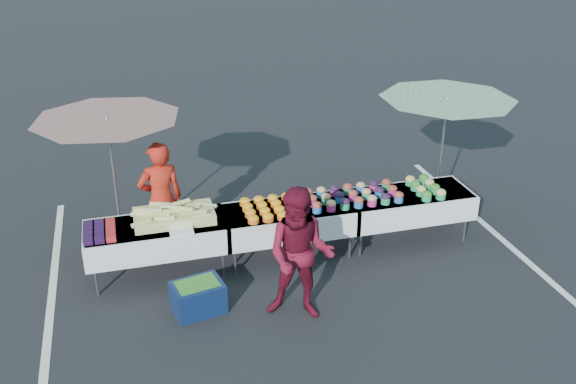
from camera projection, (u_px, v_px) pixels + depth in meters
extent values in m
plane|color=black|center=(288.00, 255.00, 9.15)|extent=(80.00, 80.00, 0.00)
cube|color=silver|center=(53.00, 289.00, 8.39)|extent=(0.10, 5.00, 0.00)
cube|color=silver|center=(487.00, 226.00, 9.91)|extent=(0.10, 5.00, 0.00)
cube|color=white|center=(156.00, 226.00, 8.41)|extent=(1.80, 0.75, 0.04)
cube|color=white|center=(157.00, 237.00, 8.48)|extent=(1.86, 0.81, 0.36)
cylinder|color=slate|center=(97.00, 282.00, 8.19)|extent=(0.04, 0.04, 0.39)
cylinder|color=slate|center=(96.00, 258.00, 8.70)|extent=(0.04, 0.04, 0.39)
cylinder|color=slate|center=(223.00, 264.00, 8.58)|extent=(0.04, 0.04, 0.39)
cylinder|color=slate|center=(216.00, 242.00, 9.09)|extent=(0.04, 0.04, 0.39)
cube|color=white|center=(288.00, 210.00, 8.84)|extent=(1.80, 0.75, 0.04)
cube|color=white|center=(288.00, 220.00, 8.91)|extent=(1.86, 0.81, 0.36)
cylinder|color=slate|center=(235.00, 262.00, 8.62)|extent=(0.04, 0.04, 0.39)
cylinder|color=slate|center=(227.00, 241.00, 9.13)|extent=(0.04, 0.04, 0.39)
cylinder|color=slate|center=(350.00, 246.00, 9.01)|extent=(0.04, 0.04, 0.39)
cylinder|color=slate|center=(336.00, 226.00, 9.52)|extent=(0.04, 0.04, 0.39)
cube|color=white|center=(408.00, 195.00, 9.27)|extent=(1.80, 0.75, 0.04)
cube|color=white|center=(407.00, 204.00, 9.33)|extent=(1.86, 0.81, 0.36)
cylinder|color=slate|center=(360.00, 244.00, 9.04)|extent=(0.04, 0.04, 0.39)
cylinder|color=slate|center=(346.00, 225.00, 9.56)|extent=(0.04, 0.04, 0.39)
cylinder|color=slate|center=(465.00, 229.00, 9.44)|extent=(0.04, 0.04, 0.39)
cylinder|color=slate|center=(446.00, 211.00, 9.95)|extent=(0.04, 0.04, 0.39)
cube|color=black|center=(88.00, 241.00, 7.94)|extent=(0.12, 0.12, 0.08)
cube|color=black|center=(88.00, 235.00, 8.07)|extent=(0.12, 0.12, 0.08)
cube|color=black|center=(88.00, 230.00, 8.19)|extent=(0.12, 0.12, 0.08)
cube|color=black|center=(88.00, 225.00, 8.31)|extent=(0.12, 0.12, 0.08)
cube|color=black|center=(100.00, 239.00, 7.98)|extent=(0.12, 0.12, 0.08)
cube|color=black|center=(99.00, 234.00, 8.10)|extent=(0.12, 0.12, 0.08)
cube|color=black|center=(99.00, 229.00, 8.22)|extent=(0.12, 0.12, 0.08)
cube|color=black|center=(99.00, 224.00, 8.34)|extent=(0.12, 0.12, 0.08)
cube|color=#9F2311|center=(111.00, 238.00, 8.01)|extent=(0.12, 0.12, 0.08)
cube|color=#9F2311|center=(111.00, 233.00, 8.13)|extent=(0.12, 0.12, 0.08)
cube|color=#9F2311|center=(111.00, 227.00, 8.25)|extent=(0.12, 0.12, 0.08)
cube|color=#9F2311|center=(110.00, 222.00, 8.38)|extent=(0.12, 0.12, 0.08)
cube|color=#A9B05A|center=(174.00, 216.00, 8.47)|extent=(1.05, 0.55, 0.14)
cylinder|color=#A9B05A|center=(195.00, 206.00, 8.66)|extent=(0.27, 0.09, 0.10)
cylinder|color=#A9B05A|center=(144.00, 211.00, 8.38)|extent=(0.27, 0.14, 0.07)
cylinder|color=#A9B05A|center=(183.00, 209.00, 8.34)|extent=(0.27, 0.14, 0.09)
cylinder|color=#A9B05A|center=(141.00, 216.00, 8.38)|extent=(0.27, 0.15, 0.10)
cylinder|color=#A9B05A|center=(160.00, 213.00, 8.34)|extent=(0.27, 0.15, 0.08)
cylinder|color=#A9B05A|center=(170.00, 207.00, 8.44)|extent=(0.27, 0.10, 0.10)
cylinder|color=#A9B05A|center=(171.00, 211.00, 8.34)|extent=(0.27, 0.07, 0.08)
cylinder|color=#A9B05A|center=(165.00, 219.00, 8.25)|extent=(0.27, 0.14, 0.09)
cylinder|color=#A9B05A|center=(160.00, 204.00, 8.56)|extent=(0.27, 0.12, 0.08)
cylinder|color=#A9B05A|center=(207.00, 206.00, 8.64)|extent=(0.27, 0.16, 0.08)
cylinder|color=#A9B05A|center=(149.00, 213.00, 8.32)|extent=(0.27, 0.11, 0.07)
cylinder|color=#A9B05A|center=(169.00, 223.00, 8.23)|extent=(0.27, 0.10, 0.07)
cylinder|color=#A9B05A|center=(180.00, 203.00, 8.57)|extent=(0.27, 0.12, 0.08)
cylinder|color=#A9B05A|center=(141.00, 223.00, 8.14)|extent=(0.27, 0.15, 0.08)
cylinder|color=#A9B05A|center=(147.00, 210.00, 8.37)|extent=(0.27, 0.10, 0.08)
cylinder|color=#A9B05A|center=(190.00, 210.00, 8.44)|extent=(0.27, 0.16, 0.10)
cylinder|color=#A9B05A|center=(152.00, 211.00, 8.28)|extent=(0.27, 0.12, 0.09)
cylinder|color=#A9B05A|center=(196.00, 213.00, 8.28)|extent=(0.27, 0.09, 0.07)
cylinder|color=#A9B05A|center=(201.00, 216.00, 8.35)|extent=(0.27, 0.10, 0.09)
cube|color=white|center=(181.00, 231.00, 8.20)|extent=(0.30, 0.25, 0.05)
cylinder|color=#CC5C16|center=(253.00, 221.00, 8.44)|extent=(0.15, 0.15, 0.05)
ellipsoid|color=#F99C0E|center=(253.00, 218.00, 8.42)|extent=(0.15, 0.15, 0.08)
cylinder|color=#CC5C16|center=(250.00, 215.00, 8.60)|extent=(0.15, 0.15, 0.05)
ellipsoid|color=#F99C0E|center=(250.00, 212.00, 8.58)|extent=(0.15, 0.15, 0.08)
cylinder|color=#CC5C16|center=(248.00, 209.00, 8.76)|extent=(0.15, 0.15, 0.05)
ellipsoid|color=#F99C0E|center=(248.00, 206.00, 8.74)|extent=(0.15, 0.15, 0.08)
cylinder|color=#CC5C16|center=(245.00, 203.00, 8.91)|extent=(0.15, 0.15, 0.05)
ellipsoid|color=#F99C0E|center=(245.00, 201.00, 8.89)|extent=(0.15, 0.15, 0.08)
cylinder|color=#CC5C16|center=(268.00, 219.00, 8.49)|extent=(0.15, 0.15, 0.05)
ellipsoid|color=#F99C0E|center=(268.00, 216.00, 8.47)|extent=(0.15, 0.15, 0.08)
cylinder|color=#CC5C16|center=(265.00, 213.00, 8.65)|extent=(0.15, 0.15, 0.05)
ellipsoid|color=#F99C0E|center=(265.00, 210.00, 8.63)|extent=(0.15, 0.15, 0.08)
cylinder|color=#CC5C16|center=(262.00, 207.00, 8.80)|extent=(0.15, 0.15, 0.05)
ellipsoid|color=#F99C0E|center=(262.00, 205.00, 8.79)|extent=(0.15, 0.15, 0.08)
cylinder|color=#CC5C16|center=(259.00, 202.00, 8.96)|extent=(0.15, 0.15, 0.05)
ellipsoid|color=#F99C0E|center=(259.00, 199.00, 8.94)|extent=(0.15, 0.15, 0.08)
cylinder|color=#CC5C16|center=(283.00, 217.00, 8.54)|extent=(0.15, 0.15, 0.05)
ellipsoid|color=#F99C0E|center=(283.00, 215.00, 8.52)|extent=(0.15, 0.15, 0.08)
cylinder|color=#CC5C16|center=(279.00, 211.00, 8.69)|extent=(0.15, 0.15, 0.05)
ellipsoid|color=#F99C0E|center=(279.00, 209.00, 8.68)|extent=(0.15, 0.15, 0.08)
cylinder|color=#CC5C16|center=(276.00, 205.00, 8.85)|extent=(0.15, 0.15, 0.05)
ellipsoid|color=#F99C0E|center=(276.00, 203.00, 8.83)|extent=(0.15, 0.15, 0.08)
cylinder|color=#CC5C16|center=(273.00, 200.00, 9.01)|extent=(0.15, 0.15, 0.05)
ellipsoid|color=#F99C0E|center=(273.00, 197.00, 8.99)|extent=(0.15, 0.15, 0.08)
cylinder|color=#CC5C16|center=(297.00, 215.00, 8.59)|extent=(0.15, 0.15, 0.05)
ellipsoid|color=#F99C0E|center=(297.00, 213.00, 8.57)|extent=(0.15, 0.15, 0.08)
cylinder|color=#CC5C16|center=(293.00, 209.00, 8.74)|extent=(0.15, 0.15, 0.05)
ellipsoid|color=#F99C0E|center=(293.00, 207.00, 8.72)|extent=(0.15, 0.15, 0.08)
cylinder|color=#CC5C16|center=(290.00, 204.00, 8.90)|extent=(0.15, 0.15, 0.05)
ellipsoid|color=#F99C0E|center=(290.00, 201.00, 8.88)|extent=(0.15, 0.15, 0.08)
cylinder|color=#CC5C16|center=(287.00, 198.00, 9.05)|extent=(0.15, 0.15, 0.05)
ellipsoid|color=#F99C0E|center=(287.00, 196.00, 9.04)|extent=(0.15, 0.15, 0.08)
cylinder|color=#2462A8|center=(317.00, 209.00, 8.70)|extent=(0.13, 0.13, 0.10)
ellipsoid|color=maroon|center=(317.00, 205.00, 8.67)|extent=(0.14, 0.14, 0.10)
cylinder|color=#B62775|center=(312.00, 202.00, 8.89)|extent=(0.13, 0.13, 0.10)
ellipsoid|color=maroon|center=(312.00, 198.00, 8.86)|extent=(0.14, 0.14, 0.10)
cylinder|color=#249259|center=(308.00, 195.00, 9.08)|extent=(0.13, 0.13, 0.10)
ellipsoid|color=maroon|center=(308.00, 192.00, 9.05)|extent=(0.14, 0.14, 0.10)
cylinder|color=#B62775|center=(331.00, 207.00, 8.75)|extent=(0.13, 0.13, 0.10)
ellipsoid|color=tan|center=(331.00, 203.00, 8.72)|extent=(0.14, 0.14, 0.10)
cylinder|color=#249259|center=(326.00, 200.00, 8.94)|extent=(0.13, 0.13, 0.10)
ellipsoid|color=tan|center=(326.00, 197.00, 8.91)|extent=(0.14, 0.14, 0.10)
cylinder|color=#2462A8|center=(321.00, 194.00, 9.13)|extent=(0.13, 0.13, 0.10)
ellipsoid|color=tan|center=(321.00, 190.00, 9.10)|extent=(0.14, 0.14, 0.10)
cylinder|color=#249259|center=(345.00, 206.00, 8.79)|extent=(0.13, 0.13, 0.10)
ellipsoid|color=black|center=(345.00, 202.00, 8.77)|extent=(0.14, 0.14, 0.10)
cylinder|color=#2462A8|center=(340.00, 199.00, 8.98)|extent=(0.13, 0.13, 0.10)
ellipsoid|color=black|center=(340.00, 195.00, 8.96)|extent=(0.14, 0.14, 0.10)
cylinder|color=#B62775|center=(334.00, 192.00, 9.18)|extent=(0.13, 0.13, 0.10)
ellipsoid|color=black|center=(335.00, 188.00, 9.15)|extent=(0.14, 0.14, 0.10)
cylinder|color=#2462A8|center=(359.00, 204.00, 8.84)|extent=(0.13, 0.13, 0.10)
ellipsoid|color=maroon|center=(359.00, 200.00, 8.82)|extent=(0.14, 0.14, 0.10)
cylinder|color=#B62775|center=(353.00, 197.00, 9.03)|extent=(0.13, 0.13, 0.10)
ellipsoid|color=maroon|center=(353.00, 193.00, 9.01)|extent=(0.14, 0.14, 0.10)
cylinder|color=#249259|center=(348.00, 191.00, 9.22)|extent=(0.13, 0.13, 0.10)
ellipsoid|color=maroon|center=(348.00, 187.00, 9.20)|extent=(0.14, 0.14, 0.10)
cylinder|color=#B62775|center=(372.00, 202.00, 8.89)|extent=(0.13, 0.13, 0.10)
ellipsoid|color=tan|center=(372.00, 198.00, 8.86)|extent=(0.14, 0.14, 0.10)
cylinder|color=#249259|center=(366.00, 195.00, 9.08)|extent=(0.13, 0.13, 0.10)
ellipsoid|color=tan|center=(366.00, 192.00, 9.05)|extent=(0.14, 0.14, 0.10)
cylinder|color=#2462A8|center=(361.00, 189.00, 9.27)|extent=(0.13, 0.13, 0.10)
ellipsoid|color=tan|center=(361.00, 185.00, 9.25)|extent=(0.14, 0.14, 0.10)
cylinder|color=#249259|center=(385.00, 200.00, 8.94)|extent=(0.13, 0.13, 0.10)
ellipsoid|color=black|center=(386.00, 197.00, 8.91)|extent=(0.14, 0.14, 0.10)
cylinder|color=#2462A8|center=(379.00, 194.00, 9.13)|extent=(0.13, 0.13, 0.10)
ellipsoid|color=black|center=(380.00, 190.00, 9.10)|extent=(0.14, 0.14, 0.10)
cylinder|color=#B62775|center=(373.00, 187.00, 9.32)|extent=(0.13, 0.13, 0.10)
ellipsoid|color=black|center=(374.00, 184.00, 9.29)|extent=(0.14, 0.14, 0.10)
cylinder|color=#2462A8|center=(399.00, 199.00, 8.98)|extent=(0.13, 0.13, 0.10)
ellipsoid|color=maroon|center=(399.00, 195.00, 8.96)|extent=(0.14, 0.14, 0.10)
cylinder|color=#B62775|center=(392.00, 192.00, 9.18)|extent=(0.13, 0.13, 0.10)
ellipsoid|color=maroon|center=(393.00, 188.00, 9.15)|extent=(0.14, 0.14, 0.10)
cylinder|color=#249259|center=(386.00, 186.00, 9.37)|extent=(0.13, 0.13, 0.10)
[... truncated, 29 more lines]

